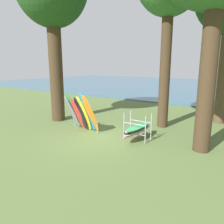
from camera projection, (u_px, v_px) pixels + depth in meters
ground_plane at (100, 138)px, 10.34m from camera, size 80.00×80.00×0.00m
lake_water at (214, 87)px, 33.19m from camera, size 80.00×36.00×0.10m
leaning_board_pile at (81, 113)px, 11.20m from camera, size 2.08×1.20×2.12m
board_storage_rack at (138, 128)px, 10.04m from camera, size 1.15×2.12×1.25m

